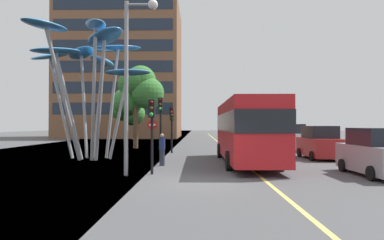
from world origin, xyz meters
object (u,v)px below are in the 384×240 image
car_parked_far (293,138)px  car_parked_mid (320,143)px  no_entry_sign (152,134)px  car_parked_near (377,153)px  pedestrian (162,149)px  red_bus (246,128)px  leaf_sculpture (90,59)px  street_lamp (133,64)px  traffic_light_opposite (172,122)px  traffic_light_kerb_near (152,120)px  traffic_light_island_mid (171,119)px  traffic_light_kerb_far (160,116)px

car_parked_far → car_parked_mid: bearing=-91.1°
no_entry_sign → car_parked_near: bearing=-26.2°
car_parked_far → pedestrian: (-10.09, -10.51, -0.18)m
red_bus → leaf_sculpture: (-9.75, 2.24, 4.49)m
car_parked_mid → street_lamp: street_lamp is taller
red_bus → traffic_light_opposite: (-4.79, 6.93, 0.40)m
traffic_light_kerb_near → car_parked_far: size_ratio=0.88×
no_entry_sign → car_parked_mid: bearing=11.5°
traffic_light_kerb_near → pedestrian: bearing=87.8°
car_parked_near → car_parked_mid: (0.20, 7.36, 0.03)m
traffic_light_opposite → traffic_light_kerb_near: bearing=-90.2°
red_bus → no_entry_sign: (-5.47, 0.57, -0.37)m
no_entry_sign → traffic_light_island_mid: bearing=84.4°
traffic_light_kerb_near → traffic_light_kerb_far: traffic_light_kerb_far is taller
red_bus → car_parked_near: size_ratio=2.60×
car_parked_far → street_lamp: street_lamp is taller
car_parked_near → leaf_sculpture: bearing=155.2°
leaf_sculpture → pedestrian: leaf_sculpture is taller
leaf_sculpture → traffic_light_kerb_near: leaf_sculpture is taller
car_parked_far → no_entry_sign: 14.01m
traffic_light_opposite → no_entry_sign: 6.44m
leaf_sculpture → red_bus: bearing=-12.9°
leaf_sculpture → street_lamp: 8.21m
traffic_light_kerb_far → traffic_light_kerb_near: bearing=-87.9°
leaf_sculpture → traffic_light_kerb_far: 6.18m
traffic_light_kerb_far → pedestrian: size_ratio=2.20×
traffic_light_kerb_far → car_parked_near: (10.09, -5.54, -1.81)m
pedestrian → traffic_light_kerb_far: bearing=98.9°
car_parked_far → traffic_light_kerb_far: bearing=-140.9°
traffic_light_kerb_near → car_parked_mid: (10.09, 7.13, -1.43)m
traffic_light_kerb_far → car_parked_far: traffic_light_kerb_far is taller
traffic_light_opposite → pedestrian: traffic_light_opposite is taller
traffic_light_kerb_far → street_lamp: (-0.58, -5.60, 2.14)m
street_lamp → traffic_light_kerb_far: bearing=84.1°
traffic_light_island_mid → car_parked_mid: 11.12m
leaf_sculpture → traffic_light_opposite: size_ratio=2.66×
traffic_light_kerb_near → car_parked_near: (9.89, -0.23, -1.46)m
traffic_light_kerb_far → no_entry_sign: size_ratio=1.53×
red_bus → car_parked_far: red_bus is taller
red_bus → traffic_light_kerb_near: size_ratio=3.29×
pedestrian → no_entry_sign: size_ratio=0.70×
car_parked_far → car_parked_near: bearing=-91.3°
red_bus → car_parked_mid: bearing=27.6°
leaf_sculpture → no_entry_sign: leaf_sculpture is taller
car_parked_mid → traffic_light_island_mid: bearing=156.7°
leaf_sculpture → traffic_light_opposite: leaf_sculpture is taller
car_parked_mid → no_entry_sign: size_ratio=1.65×
traffic_light_kerb_far → no_entry_sign: (-0.45, -0.36, -1.11)m
no_entry_sign → traffic_light_kerb_near: bearing=-82.6°
traffic_light_kerb_near → car_parked_far: bearing=53.4°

